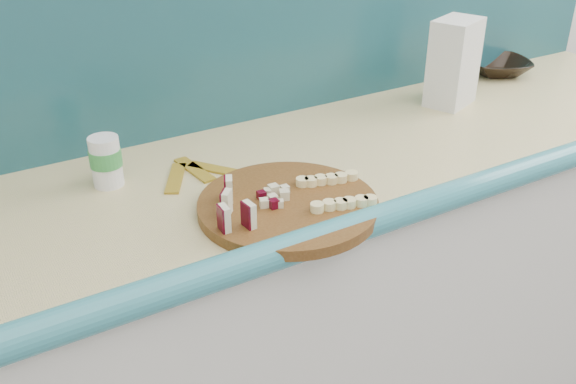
# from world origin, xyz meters

# --- Properties ---
(kitchen_counter) EXTENTS (2.20, 0.63, 0.91)m
(kitchen_counter) POSITION_xyz_m (0.10, 1.50, 0.46)
(kitchen_counter) COLOR white
(kitchen_counter) RESTS_ON ground
(backsplash) EXTENTS (2.20, 0.02, 0.50)m
(backsplash) POSITION_xyz_m (0.10, 1.79, 1.16)
(backsplash) COLOR teal
(backsplash) RESTS_ON kitchen_counter
(cutting_board) EXTENTS (0.43, 0.43, 0.02)m
(cutting_board) POSITION_xyz_m (-0.21, 1.32, 0.92)
(cutting_board) COLOR #4D2B10
(cutting_board) RESTS_ON kitchen_counter
(apple_wedges) EXTENTS (0.08, 0.14, 0.05)m
(apple_wedges) POSITION_xyz_m (-0.34, 1.32, 0.96)
(apple_wedges) COLOR beige
(apple_wedges) RESTS_ON cutting_board
(apple_chunks) EXTENTS (0.06, 0.06, 0.02)m
(apple_chunks) POSITION_xyz_m (-0.24, 1.32, 0.94)
(apple_chunks) COLOR beige
(apple_chunks) RESTS_ON cutting_board
(banana_slices) EXTENTS (0.16, 0.16, 0.02)m
(banana_slices) POSITION_xyz_m (-0.12, 1.29, 0.94)
(banana_slices) COLOR #FBE799
(banana_slices) RESTS_ON cutting_board
(brown_bowl) EXTENTS (0.26, 0.26, 0.05)m
(brown_bowl) POSITION_xyz_m (0.80, 1.72, 0.93)
(brown_bowl) COLOR black
(brown_bowl) RESTS_ON kitchen_counter
(flour_bag) EXTENTS (0.16, 0.14, 0.23)m
(flour_bag) POSITION_xyz_m (0.48, 1.60, 1.03)
(flour_bag) COLOR white
(flour_bag) RESTS_ON kitchen_counter
(canister) EXTENTS (0.07, 0.07, 0.11)m
(canister) POSITION_xyz_m (-0.48, 1.61, 0.97)
(canister) COLOR white
(canister) RESTS_ON kitchen_counter
(banana_peel) EXTENTS (0.20, 0.16, 0.01)m
(banana_peel) POSITION_xyz_m (-0.30, 1.56, 0.91)
(banana_peel) COLOR #B38B22
(banana_peel) RESTS_ON kitchen_counter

